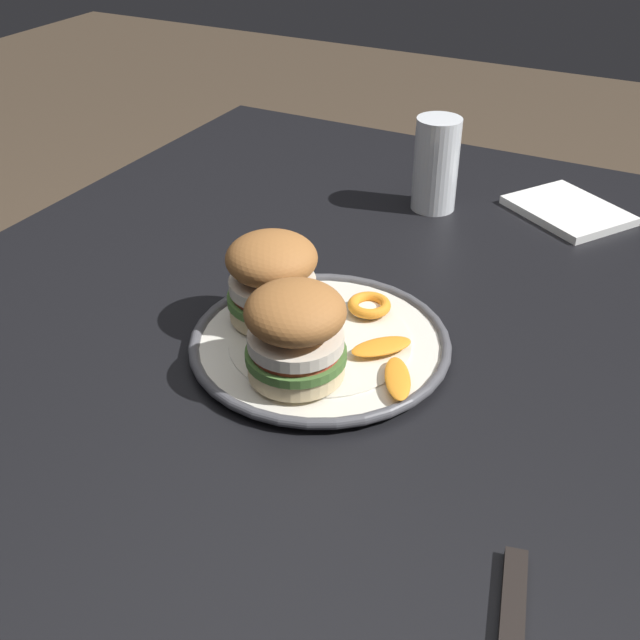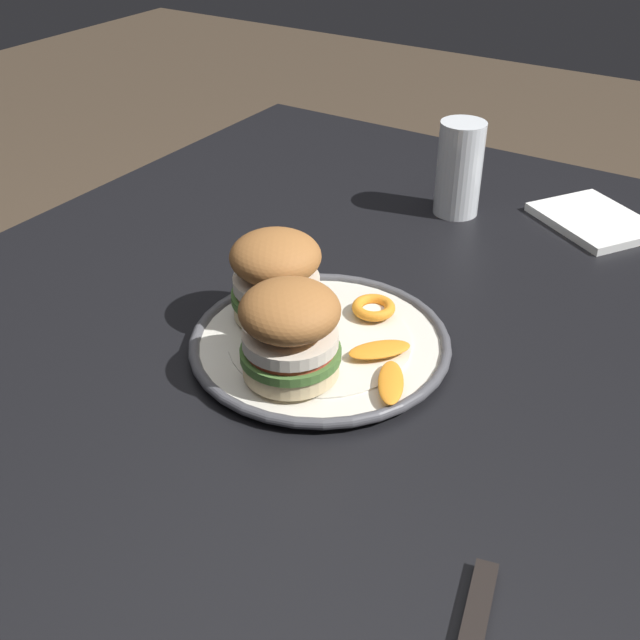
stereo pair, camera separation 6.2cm
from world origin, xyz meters
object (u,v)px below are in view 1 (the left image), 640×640
object	(u,v)px
dining_table	(319,378)
sandwich_half_left	(296,332)
sandwich_half_right	(272,277)
dinner_plate	(320,343)
drinking_glass	(435,171)

from	to	relation	value
dining_table	sandwich_half_left	size ratio (longest dim) A/B	8.46
dining_table	sandwich_half_right	distance (m)	0.19
dinner_plate	drinking_glass	size ratio (longest dim) A/B	2.10
sandwich_half_right	drinking_glass	xyz separation A→B (m)	(0.39, -0.05, -0.01)
sandwich_half_left	drinking_glass	world-z (taller)	drinking_glass
dinner_plate	sandwich_half_left	world-z (taller)	sandwich_half_left
dining_table	sandwich_half_left	world-z (taller)	sandwich_half_left
sandwich_half_left	drinking_glass	distance (m)	0.47
dining_table	sandwich_half_right	xyz separation A→B (m)	(-0.06, 0.03, 0.17)
dinner_plate	sandwich_half_right	xyz separation A→B (m)	(0.01, 0.07, 0.06)
dinner_plate	drinking_glass	distance (m)	0.41
dining_table	sandwich_half_left	bearing A→B (deg)	-160.99
dining_table	dinner_plate	size ratio (longest dim) A/B	4.21
drinking_glass	sandwich_half_right	bearing A→B (deg)	173.21
dining_table	sandwich_half_right	size ratio (longest dim) A/B	8.78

